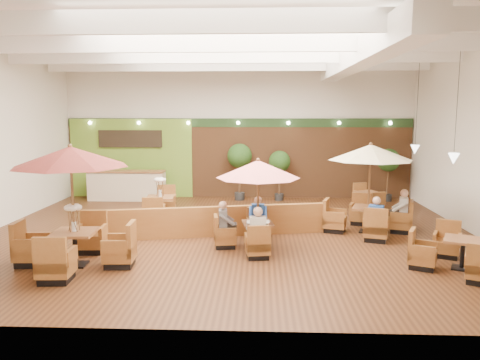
# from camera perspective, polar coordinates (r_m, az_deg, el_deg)

# --- Properties ---
(room) EXTENTS (14.04, 14.00, 5.52)m
(room) POSITION_cam_1_polar(r_m,az_deg,el_deg) (14.27, -0.08, 8.91)
(room) COLOR #381E0F
(room) RESTS_ON ground
(service_counter) EXTENTS (3.00, 0.75, 1.18)m
(service_counter) POSITION_cam_1_polar(r_m,az_deg,el_deg) (19.12, -13.61, -0.66)
(service_counter) COLOR beige
(service_counter) RESTS_ON ground
(booth_divider) EXTENTS (6.07, 1.45, 0.85)m
(booth_divider) POSITION_cam_1_polar(r_m,az_deg,el_deg) (13.22, -2.63, -5.05)
(booth_divider) COLOR brown
(booth_divider) RESTS_ON ground
(table_0) EXTENTS (2.74, 2.74, 2.78)m
(table_0) POSITION_cam_1_polar(r_m,az_deg,el_deg) (11.06, -19.81, -0.55)
(table_0) COLOR brown
(table_0) RESTS_ON ground
(table_1) EXTENTS (2.23, 2.32, 2.33)m
(table_1) POSITION_cam_1_polar(r_m,az_deg,el_deg) (11.84, 1.96, -0.39)
(table_1) COLOR brown
(table_1) RESTS_ON ground
(table_2) EXTENTS (2.69, 2.69, 2.62)m
(table_2) POSITION_cam_1_polar(r_m,az_deg,el_deg) (13.91, 15.53, 1.00)
(table_2) COLOR brown
(table_2) RESTS_ON ground
(table_3) EXTENTS (0.96, 2.61, 1.54)m
(table_3) POSITION_cam_1_polar(r_m,az_deg,el_deg) (15.44, -9.68, -2.96)
(table_3) COLOR brown
(table_3) RESTS_ON ground
(table_4) EXTENTS (1.77, 2.51, 0.87)m
(table_4) POSITION_cam_1_polar(r_m,az_deg,el_deg) (11.54, 24.28, -8.28)
(table_4) COLOR brown
(table_4) RESTS_ON ground
(table_5) EXTENTS (0.97, 2.40, 0.84)m
(table_5) POSITION_cam_1_polar(r_m,az_deg,el_deg) (17.25, 15.33, -2.55)
(table_5) COLOR brown
(table_5) RESTS_ON ground
(topiary_0) EXTENTS (0.97, 0.97, 2.25)m
(topiary_0) POSITION_cam_1_polar(r_m,az_deg,el_deg) (18.45, -0.05, 2.68)
(topiary_0) COLOR black
(topiary_0) RESTS_ON ground
(topiary_1) EXTENTS (0.85, 0.85, 1.97)m
(topiary_1) POSITION_cam_1_polar(r_m,az_deg,el_deg) (18.47, 4.84, 2.02)
(topiary_1) COLOR black
(topiary_1) RESTS_ON ground
(topiary_2) EXTENTS (0.89, 0.89, 2.07)m
(topiary_2) POSITION_cam_1_polar(r_m,az_deg,el_deg) (19.11, 17.64, 2.08)
(topiary_2) COLOR black
(topiary_2) RESTS_ON ground
(diner_0) EXTENTS (0.40, 0.33, 0.80)m
(diner_0) POSITION_cam_1_polar(r_m,az_deg,el_deg) (11.20, 2.16, -5.75)
(diner_0) COLOR silver
(diner_0) RESTS_ON ground
(diner_1) EXTENTS (0.35, 0.28, 0.73)m
(diner_1) POSITION_cam_1_polar(r_m,az_deg,el_deg) (12.85, 2.21, -4.04)
(diner_1) COLOR #254FA3
(diner_1) RESTS_ON ground
(diner_2) EXTENTS (0.32, 0.38, 0.76)m
(diner_2) POSITION_cam_1_polar(r_m,az_deg,el_deg) (12.06, -1.85, -4.81)
(diner_2) COLOR slate
(diner_2) RESTS_ON ground
(diner_3) EXTENTS (0.43, 0.40, 0.77)m
(diner_3) POSITION_cam_1_polar(r_m,az_deg,el_deg) (13.16, 16.29, -4.00)
(diner_3) COLOR #254FA3
(diner_3) RESTS_ON ground
(diner_4) EXTENTS (0.39, 0.44, 0.82)m
(diner_4) POSITION_cam_1_polar(r_m,az_deg,el_deg) (14.32, 19.11, -3.08)
(diner_4) COLOR silver
(diner_4) RESTS_ON ground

